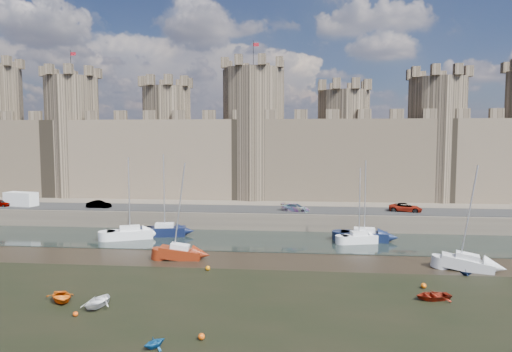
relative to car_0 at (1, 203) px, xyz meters
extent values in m
plane|color=black|center=(36.50, -32.84, -3.07)|extent=(160.00, 160.00, 0.00)
cube|color=black|center=(36.50, -38.84, -3.06)|extent=(70.00, 34.00, 0.01)
cube|color=black|center=(36.50, -8.84, -3.03)|extent=(160.00, 12.00, 0.08)
cube|color=#4C443A|center=(36.50, 27.16, -1.82)|extent=(160.00, 60.00, 2.50)
cube|color=black|center=(36.50, 1.16, -0.52)|extent=(160.00, 7.00, 0.10)
cube|color=#42382B|center=(36.50, 15.16, 6.43)|extent=(100.00, 9.00, 14.00)
cylinder|color=#42382B|center=(4.50, 15.16, 10.43)|extent=(10.00, 10.00, 22.00)
cylinder|color=black|center=(4.50, 15.16, 23.93)|extent=(0.10, 0.10, 5.00)
cube|color=maroon|center=(5.00, 15.16, 25.73)|extent=(1.00, 0.03, 0.60)
cylinder|color=#42382B|center=(22.50, 15.16, 9.43)|extent=(9.00, 9.00, 20.00)
cylinder|color=#42382B|center=(38.50, 15.16, 10.93)|extent=(11.00, 11.00, 23.00)
cylinder|color=black|center=(38.50, 15.16, 24.93)|extent=(0.10, 0.10, 5.00)
cube|color=maroon|center=(39.00, 15.16, 26.73)|extent=(1.00, 0.03, 0.60)
cylinder|color=#42382B|center=(54.50, 15.16, 8.93)|extent=(9.00, 9.00, 19.00)
cylinder|color=#42382B|center=(70.50, 15.16, 9.93)|extent=(10.00, 10.00, 21.00)
imported|color=gray|center=(0.00, 0.00, 0.00)|extent=(3.49, 1.80, 1.14)
imported|color=gray|center=(16.13, -0.03, 0.03)|extent=(3.68, 1.35, 1.21)
imported|color=gray|center=(46.32, -0.27, 0.03)|extent=(4.42, 2.73, 1.20)
imported|color=gray|center=(62.36, 0.98, 0.08)|extent=(5.02, 3.05, 1.30)
cube|color=silver|center=(2.99, 0.66, 0.55)|extent=(5.45, 3.04, 2.24)
cube|color=white|center=(24.75, -9.69, -2.40)|extent=(6.16, 4.28, 1.17)
cube|color=silver|center=(24.75, -9.69, -1.55)|extent=(2.96, 2.43, 0.53)
cylinder|color=silver|center=(24.75, -9.69, 2.97)|extent=(0.14, 0.14, 9.58)
cube|color=black|center=(28.78, -7.51, -2.39)|extent=(5.83, 3.13, 1.21)
cube|color=silver|center=(28.78, -7.51, -1.51)|extent=(2.69, 1.93, 0.55)
cylinder|color=silver|center=(28.78, -7.51, 3.15)|extent=(0.14, 0.14, 9.86)
cube|color=white|center=(54.45, -9.25, -2.47)|extent=(4.71, 2.77, 1.04)
cube|color=silver|center=(54.45, -9.25, -1.72)|extent=(2.20, 1.66, 0.47)
cylinder|color=silver|center=(54.45, -9.25, 2.29)|extent=(0.14, 0.14, 8.49)
cube|color=black|center=(55.31, -7.81, -2.42)|extent=(6.15, 2.92, 1.13)
cube|color=silver|center=(55.31, -7.81, -1.60)|extent=(2.79, 1.88, 0.52)
cylinder|color=silver|center=(55.31, -7.81, 2.79)|extent=(0.14, 0.14, 9.28)
cube|color=#661D0B|center=(33.92, -18.65, -2.49)|extent=(4.69, 2.12, 1.16)
cube|color=silver|center=(33.92, -18.65, -1.64)|extent=(2.12, 1.39, 0.53)
cylinder|color=silver|center=(33.92, -18.65, 2.86)|extent=(0.14, 0.14, 9.53)
cube|color=silver|center=(63.92, -19.82, -2.49)|extent=(5.30, 3.27, 1.16)
cube|color=silver|center=(63.92, -19.82, -1.64)|extent=(2.50, 1.92, 0.53)
cylinder|color=silver|center=(63.92, -19.82, 2.86)|extent=(0.14, 0.14, 9.52)
imported|color=#C44E0B|center=(27.66, -32.32, -2.75)|extent=(3.54, 3.78, 0.64)
imported|color=#155793|center=(37.91, -39.75, -2.68)|extent=(1.92, 1.92, 0.77)
imported|color=silver|center=(31.15, -32.84, -2.73)|extent=(2.38, 3.29, 0.67)
imported|color=maroon|center=(58.04, -28.89, -2.75)|extent=(3.53, 2.94, 0.63)
imported|color=black|center=(63.09, -21.92, -2.77)|extent=(1.19, 1.05, 0.60)
sphere|color=orange|center=(37.81, -22.59, -2.82)|extent=(0.49, 0.49, 0.49)
sphere|color=#D64A09|center=(40.60, -38.18, -2.84)|extent=(0.46, 0.46, 0.46)
sphere|color=#D65809|center=(58.03, -26.07, -2.83)|extent=(0.48, 0.48, 0.48)
sphere|color=#D64109|center=(30.34, -35.22, -2.87)|extent=(0.39, 0.39, 0.39)
camera|label=1|loc=(47.06, -66.88, 10.33)|focal=32.00mm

